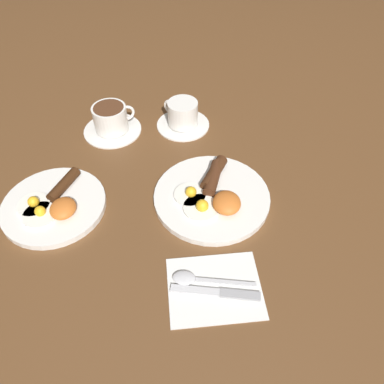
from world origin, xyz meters
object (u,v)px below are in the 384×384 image
breakfast_plate_near (212,195)px  spoon (193,279)px  knife (221,293)px  teacup_near (183,116)px  breakfast_plate_far (54,205)px  teacup_far (111,121)px

breakfast_plate_near → spoon: 0.22m
knife → spoon: (0.03, 0.05, 0.00)m
teacup_near → knife: bearing=-173.6°
teacup_near → spoon: teacup_near is taller
breakfast_plate_far → teacup_far: (0.28, -0.10, 0.02)m
teacup_near → breakfast_plate_far: bearing=134.9°
teacup_near → knife: size_ratio=0.87×
breakfast_plate_near → teacup_far: bearing=44.0°
breakfast_plate_far → spoon: 0.37m
teacup_far → spoon: (-0.48, -0.21, -0.03)m
teacup_far → knife: 0.57m
spoon → breakfast_plate_near: bearing=-96.1°
teacup_far → knife: teacup_far is taller
breakfast_plate_far → spoon: size_ratio=1.44×
breakfast_plate_near → spoon: breakfast_plate_near is taller
breakfast_plate_far → spoon: (-0.20, -0.31, -0.00)m
breakfast_plate_near → knife: bearing=179.5°
breakfast_plate_far → teacup_far: bearing=-20.1°
breakfast_plate_near → breakfast_plate_far: size_ratio=1.15×
teacup_near → spoon: 0.50m
breakfast_plate_far → teacup_far: 0.30m
knife → spoon: bearing=-23.1°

